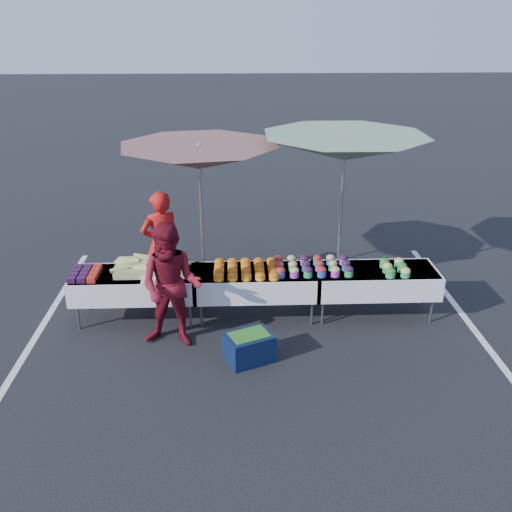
{
  "coord_description": "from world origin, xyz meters",
  "views": [
    {
      "loc": [
        -0.3,
        -7.73,
        4.27
      ],
      "look_at": [
        0.0,
        0.0,
        1.0
      ],
      "focal_mm": 40.0,
      "sensor_mm": 36.0,
      "label": 1
    }
  ],
  "objects_px": {
    "table_left": "(136,284)",
    "vendor": "(161,244)",
    "table_right": "(375,280)",
    "umbrella_left": "(199,158)",
    "storage_bin": "(249,347)",
    "umbrella_right": "(345,149)",
    "customer": "(171,286)",
    "table_center": "(256,282)"
  },
  "relations": [
    {
      "from": "table_right",
      "to": "vendor",
      "type": "xyz_separation_m",
      "value": [
        -3.29,
        0.83,
        0.3
      ]
    },
    {
      "from": "customer",
      "to": "umbrella_left",
      "type": "distance_m",
      "value": 2.11
    },
    {
      "from": "table_left",
      "to": "storage_bin",
      "type": "xyz_separation_m",
      "value": [
        1.66,
        -1.22,
        -0.38
      ]
    },
    {
      "from": "vendor",
      "to": "umbrella_left",
      "type": "relative_size",
      "value": 0.6
    },
    {
      "from": "umbrella_left",
      "to": "umbrella_right",
      "type": "distance_m",
      "value": 2.21
    },
    {
      "from": "table_center",
      "to": "umbrella_left",
      "type": "bearing_deg",
      "value": 136.05
    },
    {
      "from": "table_left",
      "to": "umbrella_right",
      "type": "xyz_separation_m",
      "value": [
        3.18,
        0.8,
        1.82
      ]
    },
    {
      "from": "table_left",
      "to": "vendor",
      "type": "bearing_deg",
      "value": 69.61
    },
    {
      "from": "table_left",
      "to": "umbrella_left",
      "type": "height_order",
      "value": "umbrella_left"
    },
    {
      "from": "table_right",
      "to": "umbrella_left",
      "type": "height_order",
      "value": "umbrella_left"
    },
    {
      "from": "table_left",
      "to": "table_right",
      "type": "bearing_deg",
      "value": 0.0
    },
    {
      "from": "table_center",
      "to": "storage_bin",
      "type": "height_order",
      "value": "table_center"
    },
    {
      "from": "table_left",
      "to": "vendor",
      "type": "distance_m",
      "value": 0.93
    },
    {
      "from": "umbrella_left",
      "to": "customer",
      "type": "bearing_deg",
      "value": -102.71
    },
    {
      "from": "table_right",
      "to": "umbrella_right",
      "type": "distance_m",
      "value": 2.03
    },
    {
      "from": "table_right",
      "to": "vendor",
      "type": "relative_size",
      "value": 1.06
    },
    {
      "from": "customer",
      "to": "table_left",
      "type": "bearing_deg",
      "value": 139.93
    },
    {
      "from": "vendor",
      "to": "umbrella_right",
      "type": "relative_size",
      "value": 0.52
    },
    {
      "from": "table_left",
      "to": "storage_bin",
      "type": "height_order",
      "value": "table_left"
    },
    {
      "from": "vendor",
      "to": "umbrella_left",
      "type": "height_order",
      "value": "umbrella_left"
    },
    {
      "from": "table_center",
      "to": "umbrella_left",
      "type": "distance_m",
      "value": 2.05
    },
    {
      "from": "table_center",
      "to": "storage_bin",
      "type": "xyz_separation_m",
      "value": [
        -0.14,
        -1.22,
        -0.38
      ]
    },
    {
      "from": "table_right",
      "to": "table_left",
      "type": "bearing_deg",
      "value": 180.0
    },
    {
      "from": "table_center",
      "to": "vendor",
      "type": "relative_size",
      "value": 1.06
    },
    {
      "from": "table_right",
      "to": "vendor",
      "type": "height_order",
      "value": "vendor"
    },
    {
      "from": "table_right",
      "to": "umbrella_left",
      "type": "relative_size",
      "value": 0.63
    },
    {
      "from": "umbrella_left",
      "to": "storage_bin",
      "type": "distance_m",
      "value": 2.98
    },
    {
      "from": "storage_bin",
      "to": "umbrella_right",
      "type": "bearing_deg",
      "value": 29.14
    },
    {
      "from": "table_left",
      "to": "customer",
      "type": "xyz_separation_m",
      "value": [
        0.62,
        -0.75,
        0.31
      ]
    },
    {
      "from": "table_right",
      "to": "customer",
      "type": "xyz_separation_m",
      "value": [
        -2.98,
        -0.75,
        0.31
      ]
    },
    {
      "from": "customer",
      "to": "vendor",
      "type": "bearing_deg",
      "value": 111.56
    },
    {
      "from": "table_left",
      "to": "table_right",
      "type": "xyz_separation_m",
      "value": [
        3.6,
        0.0,
        0.0
      ]
    },
    {
      "from": "vendor",
      "to": "customer",
      "type": "xyz_separation_m",
      "value": [
        0.31,
        -1.58,
        0.01
      ]
    },
    {
      "from": "vendor",
      "to": "storage_bin",
      "type": "height_order",
      "value": "vendor"
    },
    {
      "from": "table_center",
      "to": "customer",
      "type": "bearing_deg",
      "value": -147.55
    },
    {
      "from": "table_left",
      "to": "umbrella_right",
      "type": "height_order",
      "value": "umbrella_right"
    },
    {
      "from": "table_left",
      "to": "umbrella_left",
      "type": "distance_m",
      "value": 2.11
    },
    {
      "from": "table_left",
      "to": "vendor",
      "type": "xyz_separation_m",
      "value": [
        0.31,
        0.83,
        0.3
      ]
    },
    {
      "from": "umbrella_left",
      "to": "vendor",
      "type": "bearing_deg",
      "value": 177.67
    },
    {
      "from": "customer",
      "to": "storage_bin",
      "type": "distance_m",
      "value": 1.33
    },
    {
      "from": "table_center",
      "to": "umbrella_right",
      "type": "distance_m",
      "value": 2.42
    },
    {
      "from": "umbrella_left",
      "to": "storage_bin",
      "type": "xyz_separation_m",
      "value": [
        0.69,
        -2.02,
        -2.08
      ]
    }
  ]
}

